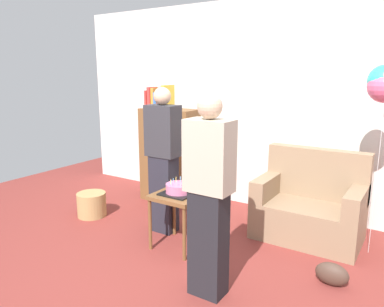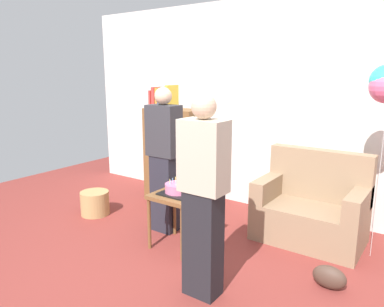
{
  "view_description": "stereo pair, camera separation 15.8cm",
  "coord_description": "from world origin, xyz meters",
  "px_view_note": "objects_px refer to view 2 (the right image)",
  "views": [
    {
      "loc": [
        1.81,
        -2.47,
        1.78
      ],
      "look_at": [
        -0.23,
        0.69,
        0.95
      ],
      "focal_mm": 34.34,
      "sensor_mm": 36.0,
      "label": 1
    },
    {
      "loc": [
        1.94,
        -2.38,
        1.78
      ],
      "look_at": [
        -0.23,
        0.69,
        0.95
      ],
      "focal_mm": 34.34,
      "sensor_mm": 36.0,
      "label": 2
    }
  ],
  "objects_px": {
    "couch": "(311,209)",
    "wicker_basket": "(95,203)",
    "side_table": "(178,202)",
    "handbag": "(329,277)",
    "person_blowing_candles": "(164,160)",
    "person_holding_cake": "(203,197)",
    "bookshelf": "(173,153)",
    "birthday_cake": "(178,189)"
  },
  "relations": [
    {
      "from": "birthday_cake",
      "to": "handbag",
      "type": "height_order",
      "value": "birthday_cake"
    },
    {
      "from": "person_blowing_candles",
      "to": "handbag",
      "type": "height_order",
      "value": "person_blowing_candles"
    },
    {
      "from": "bookshelf",
      "to": "person_holding_cake",
      "type": "height_order",
      "value": "person_holding_cake"
    },
    {
      "from": "bookshelf",
      "to": "side_table",
      "type": "bearing_deg",
      "value": -49.75
    },
    {
      "from": "couch",
      "to": "person_holding_cake",
      "type": "xyz_separation_m",
      "value": [
        -0.39,
        -1.53,
        0.49
      ]
    },
    {
      "from": "couch",
      "to": "bookshelf",
      "type": "bearing_deg",
      "value": 176.52
    },
    {
      "from": "bookshelf",
      "to": "birthday_cake",
      "type": "bearing_deg",
      "value": -49.75
    },
    {
      "from": "person_holding_cake",
      "to": "bookshelf",
      "type": "bearing_deg",
      "value": -36.99
    },
    {
      "from": "birthday_cake",
      "to": "wicker_basket",
      "type": "bearing_deg",
      "value": 176.36
    },
    {
      "from": "handbag",
      "to": "person_holding_cake",
      "type": "bearing_deg",
      "value": -140.81
    },
    {
      "from": "person_blowing_candles",
      "to": "birthday_cake",
      "type": "bearing_deg",
      "value": -21.05
    },
    {
      "from": "birthday_cake",
      "to": "person_blowing_candles",
      "type": "bearing_deg",
      "value": 147.17
    },
    {
      "from": "person_blowing_candles",
      "to": "wicker_basket",
      "type": "height_order",
      "value": "person_blowing_candles"
    },
    {
      "from": "birthday_cake",
      "to": "person_holding_cake",
      "type": "distance_m",
      "value": 0.9
    },
    {
      "from": "person_blowing_candles",
      "to": "person_holding_cake",
      "type": "distance_m",
      "value": 1.31
    },
    {
      "from": "side_table",
      "to": "handbag",
      "type": "bearing_deg",
      "value": 4.7
    },
    {
      "from": "couch",
      "to": "side_table",
      "type": "distance_m",
      "value": 1.45
    },
    {
      "from": "birthday_cake",
      "to": "couch",
      "type": "bearing_deg",
      "value": 42.44
    },
    {
      "from": "couch",
      "to": "handbag",
      "type": "bearing_deg",
      "value": -62.59
    },
    {
      "from": "bookshelf",
      "to": "wicker_basket",
      "type": "height_order",
      "value": "bookshelf"
    },
    {
      "from": "couch",
      "to": "wicker_basket",
      "type": "relative_size",
      "value": 3.06
    },
    {
      "from": "side_table",
      "to": "birthday_cake",
      "type": "xyz_separation_m",
      "value": [
        0.0,
        -0.0,
        0.14
      ]
    },
    {
      "from": "person_holding_cake",
      "to": "side_table",
      "type": "bearing_deg",
      "value": -30.42
    },
    {
      "from": "side_table",
      "to": "birthday_cake",
      "type": "height_order",
      "value": "birthday_cake"
    },
    {
      "from": "birthday_cake",
      "to": "person_blowing_candles",
      "type": "distance_m",
      "value": 0.49
    },
    {
      "from": "person_holding_cake",
      "to": "handbag",
      "type": "distance_m",
      "value": 1.3
    },
    {
      "from": "side_table",
      "to": "handbag",
      "type": "relative_size",
      "value": 2.06
    },
    {
      "from": "person_blowing_candles",
      "to": "wicker_basket",
      "type": "bearing_deg",
      "value": -159.98
    },
    {
      "from": "couch",
      "to": "bookshelf",
      "type": "height_order",
      "value": "bookshelf"
    },
    {
      "from": "bookshelf",
      "to": "person_holding_cake",
      "type": "xyz_separation_m",
      "value": [
        1.6,
        -1.65,
        0.15
      ]
    },
    {
      "from": "couch",
      "to": "handbag",
      "type": "distance_m",
      "value": 0.99
    },
    {
      "from": "bookshelf",
      "to": "handbag",
      "type": "xyz_separation_m",
      "value": [
        2.43,
        -0.97,
        -0.58
      ]
    },
    {
      "from": "person_blowing_candles",
      "to": "handbag",
      "type": "distance_m",
      "value": 2.02
    },
    {
      "from": "couch",
      "to": "bookshelf",
      "type": "xyz_separation_m",
      "value": [
        -1.99,
        0.12,
        0.34
      ]
    },
    {
      "from": "bookshelf",
      "to": "handbag",
      "type": "bearing_deg",
      "value": -21.76
    },
    {
      "from": "person_holding_cake",
      "to": "wicker_basket",
      "type": "bearing_deg",
      "value": -8.32
    },
    {
      "from": "handbag",
      "to": "side_table",
      "type": "bearing_deg",
      "value": -175.3
    },
    {
      "from": "couch",
      "to": "person_holding_cake",
      "type": "height_order",
      "value": "person_holding_cake"
    },
    {
      "from": "birthday_cake",
      "to": "bookshelf",
      "type": "bearing_deg",
      "value": 130.25
    },
    {
      "from": "birthday_cake",
      "to": "handbag",
      "type": "xyz_separation_m",
      "value": [
        1.51,
        0.12,
        -0.53
      ]
    },
    {
      "from": "side_table",
      "to": "birthday_cake",
      "type": "relative_size",
      "value": 1.8
    },
    {
      "from": "bookshelf",
      "to": "handbag",
      "type": "height_order",
      "value": "bookshelf"
    }
  ]
}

